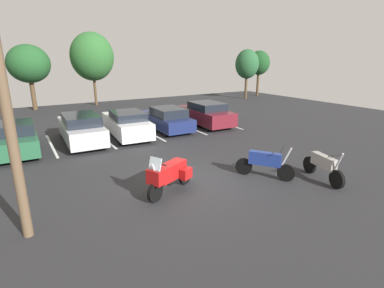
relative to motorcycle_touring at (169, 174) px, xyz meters
name	(u,v)px	position (x,y,z in m)	size (l,w,h in m)	color
ground	(186,183)	(0.95, 0.53, -0.74)	(44.00, 44.00, 0.10)	#262628
motorcycle_touring	(169,174)	(0.00, 0.00, 0.00)	(2.12, 1.33, 1.45)	black
motorcycle_second	(265,163)	(3.70, -0.64, -0.10)	(1.36, 1.91, 1.29)	black
motorcycle_third	(323,166)	(5.35, -1.92, -0.13)	(0.79, 2.12, 1.32)	black
parking_stripes	(79,142)	(-1.37, 8.13, -0.69)	(19.04, 4.70, 0.01)	silver
car_green	(16,137)	(-4.25, 7.87, 0.01)	(1.78, 4.79, 1.47)	#235638
car_silver	(81,129)	(-1.22, 7.88, 0.08)	(1.93, 4.94, 1.55)	#B7B7BC
car_white	(127,124)	(1.26, 7.90, 0.05)	(2.07, 4.94, 1.48)	white
car_navy	(166,119)	(3.93, 8.24, 0.00)	(1.88, 4.67, 1.43)	navy
car_maroon	(206,114)	(6.79, 8.12, 0.06)	(2.04, 4.69, 1.53)	maroon
tree_center	(29,64)	(-2.59, 20.70, 3.12)	(3.38, 3.38, 5.41)	#4C3823
tree_far_right	(247,64)	(17.64, 16.74, 2.94)	(2.47, 2.47, 5.17)	#4C3823
tree_left	(259,63)	(20.51, 18.01, 3.01)	(2.42, 2.42, 5.07)	#4C3823
tree_right	(92,57)	(2.58, 20.53, 3.71)	(3.83, 3.83, 6.54)	#4C3823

